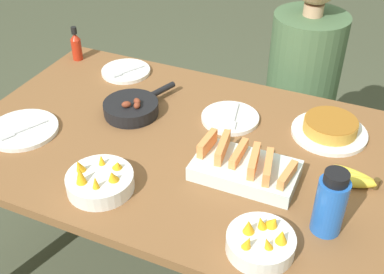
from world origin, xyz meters
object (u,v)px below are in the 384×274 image
fruit_bowl_citrus (261,242)px  hot_sauce_bottle (76,45)px  empty_plate_near_front (23,130)px  empty_plate_far_right (230,118)px  melon_tray (245,168)px  water_bottle (330,204)px  skillet (132,108)px  person_figure (298,109)px  fruit_bowl_mango (100,181)px  empty_plate_far_left (126,71)px  banana_bunch (353,178)px  frittata_plate_center (330,128)px

fruit_bowl_citrus → hot_sauce_bottle: 1.32m
empty_plate_near_front → empty_plate_far_right: bearing=29.6°
melon_tray → water_bottle: size_ratio=1.60×
skillet → empty_plate_near_front: 0.40m
person_figure → hot_sauce_bottle: bearing=-158.0°
fruit_bowl_mango → fruit_bowl_citrus: 0.53m
empty_plate_far_left → water_bottle: bearing=-30.0°
fruit_bowl_mango → person_figure: (0.39, 1.09, -0.28)m
empty_plate_near_front → water_bottle: water_bottle is taller
skillet → water_bottle: bearing=-90.6°
skillet → empty_plate_near_front: skillet is taller
fruit_bowl_citrus → skillet: bearing=145.6°
empty_plate_far_right → fruit_bowl_citrus: (0.29, -0.55, 0.02)m
banana_bunch → empty_plate_far_right: bearing=159.6°
person_figure → skillet: bearing=-126.7°
empty_plate_near_front → banana_bunch: bearing=9.9°
empty_plate_far_right → frittata_plate_center: bearing=8.7°
banana_bunch → fruit_bowl_mango: 0.79m
skillet → person_figure: bearing=-16.8°
person_figure → banana_bunch: bearing=-66.7°
empty_plate_far_right → skillet: bearing=-162.5°
banana_bunch → frittata_plate_center: size_ratio=0.64×
empty_plate_far_right → hot_sauce_bottle: (-0.81, 0.18, 0.06)m
fruit_bowl_citrus → person_figure: size_ratio=0.15×
empty_plate_far_left → hot_sauce_bottle: 0.27m
empty_plate_far_left → person_figure: person_figure is taller
empty_plate_far_left → empty_plate_far_right: bearing=-16.2°
frittata_plate_center → fruit_bowl_citrus: fruit_bowl_citrus is taller
skillet → frittata_plate_center: (0.71, 0.17, -0.00)m
empty_plate_near_front → hot_sauce_bottle: (-0.15, 0.56, 0.06)m
fruit_bowl_mango → person_figure: size_ratio=0.17×
frittata_plate_center → empty_plate_far_right: 0.36m
fruit_bowl_citrus → person_figure: 1.17m
water_bottle → person_figure: bearing=106.1°
melon_tray → empty_plate_far_right: melon_tray is taller
fruit_bowl_citrus → hot_sauce_bottle: bearing=146.1°
water_bottle → banana_bunch: bearing=80.0°
melon_tray → fruit_bowl_citrus: same height
water_bottle → person_figure: person_figure is taller
empty_plate_far_left → person_figure: bearing=30.7°
empty_plate_near_front → hot_sauce_bottle: hot_sauce_bottle is taller
frittata_plate_center → empty_plate_far_left: size_ratio=1.27×
skillet → fruit_bowl_mango: bearing=-144.0°
melon_tray → hot_sauce_bottle: size_ratio=2.12×
empty_plate_near_front → empty_plate_far_left: same height
skillet → fruit_bowl_mango: fruit_bowl_mango is taller
fruit_bowl_citrus → water_bottle: size_ratio=0.91×
frittata_plate_center → empty_plate_far_right: (-0.36, -0.05, -0.02)m
hot_sauce_bottle → person_figure: bearing=22.0°
frittata_plate_center → melon_tray: bearing=-121.2°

